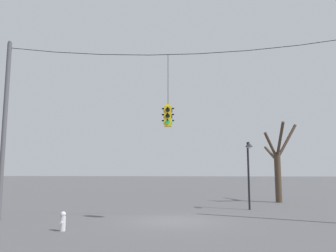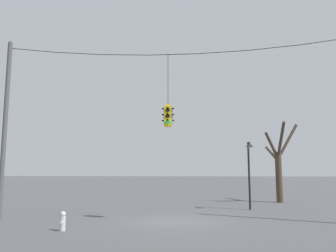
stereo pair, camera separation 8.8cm
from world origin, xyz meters
name	(u,v)px [view 1 (the left image)]	position (x,y,z in m)	size (l,w,h in m)	color
ground_plane	(174,221)	(0.00, 0.00, 0.00)	(200.00, 200.00, 0.00)	#4C4C4F
utility_pole_left	(4,127)	(-8.34, -0.46, 4.44)	(0.22, 0.22, 8.90)	#4C4C51
span_wire	(173,51)	(0.00, -0.46, 8.13)	(16.67, 0.03, 0.61)	black
traffic_light_near_right_pole	(168,116)	(-0.26, -0.46, 4.92)	(0.58, 0.58, 3.52)	yellow
street_lamp	(249,159)	(4.25, 4.37, 3.00)	(0.45, 0.79, 4.06)	black
bare_tree	(278,165)	(7.18, 9.26, 2.72)	(2.75, 4.24, 5.79)	#423326
fire_hydrant	(63,221)	(-4.23, -2.85, 0.38)	(0.22, 0.30, 0.75)	silver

